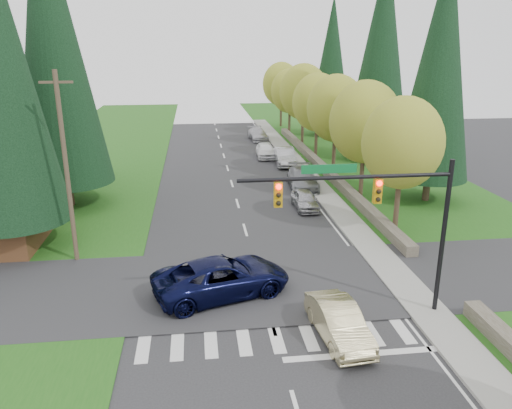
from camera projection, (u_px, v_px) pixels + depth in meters
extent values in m
plane|color=#28282B|center=(292.00, 392.00, 16.75)|extent=(120.00, 120.00, 0.00)
cube|color=#205617|center=(412.00, 201.00, 37.14)|extent=(14.00, 110.00, 0.06)
cube|color=#205617|center=(50.00, 215.00, 34.13)|extent=(14.00, 110.00, 0.06)
cube|color=#28282B|center=(261.00, 284.00, 24.31)|extent=(120.00, 8.00, 0.10)
cube|color=gray|center=(326.00, 195.00, 38.32)|extent=(1.80, 80.00, 0.13)
cube|color=gray|center=(315.00, 196.00, 38.22)|extent=(0.20, 80.00, 0.13)
cube|color=#4C4438|center=(322.00, 167.00, 45.98)|extent=(0.70, 40.00, 0.70)
cylinder|color=black|center=(443.00, 239.00, 20.80)|extent=(0.20, 0.20, 6.80)
cylinder|color=black|center=(347.00, 177.00, 19.44)|extent=(8.60, 0.16, 0.16)
cube|color=#0C662D|center=(329.00, 169.00, 19.30)|extent=(2.20, 0.04, 0.35)
cube|color=#BF8C0C|center=(378.00, 191.00, 19.77)|extent=(0.32, 0.24, 1.00)
sphere|color=#FF0C05|center=(379.00, 183.00, 19.53)|extent=(0.22, 0.22, 0.22)
cube|color=#BF8C0C|center=(278.00, 195.00, 19.31)|extent=(0.32, 0.24, 1.00)
sphere|color=#FF0C05|center=(279.00, 187.00, 19.07)|extent=(0.22, 0.22, 0.22)
cylinder|color=#473828|center=(67.00, 171.00, 25.45)|extent=(0.24, 0.24, 10.00)
cube|color=#473828|center=(56.00, 82.00, 24.10)|extent=(1.60, 0.10, 0.12)
cylinder|color=#38281C|center=(398.00, 195.00, 30.31)|extent=(0.32, 0.32, 4.76)
ellipsoid|color=olive|center=(403.00, 143.00, 29.32)|extent=(4.80, 4.80, 5.52)
cylinder|color=#38281C|center=(362.00, 167.00, 36.91)|extent=(0.32, 0.32, 4.93)
ellipsoid|color=olive|center=(365.00, 122.00, 35.89)|extent=(5.20, 5.20, 5.98)
cylinder|color=#38281C|center=(334.00, 148.00, 43.48)|extent=(0.32, 0.32, 5.04)
ellipsoid|color=olive|center=(336.00, 108.00, 42.43)|extent=(5.00, 5.00, 5.75)
cylinder|color=#38281C|center=(316.00, 135.00, 50.14)|extent=(0.32, 0.32, 4.82)
ellipsoid|color=olive|center=(317.00, 102.00, 49.14)|extent=(5.00, 5.00, 5.75)
cylinder|color=#38281C|center=(303.00, 123.00, 56.71)|extent=(0.32, 0.32, 5.15)
ellipsoid|color=olive|center=(304.00, 92.00, 55.64)|extent=(5.40, 5.40, 6.21)
cylinder|color=#38281C|center=(289.00, 117.00, 63.37)|extent=(0.32, 0.32, 4.70)
ellipsoid|color=olive|center=(290.00, 91.00, 62.39)|extent=(4.80, 4.80, 5.52)
cylinder|color=#38281C|center=(281.00, 109.00, 69.95)|extent=(0.32, 0.32, 4.98)
ellipsoid|color=olive|center=(281.00, 84.00, 68.91)|extent=(5.20, 5.20, 5.98)
cylinder|color=#38281C|center=(19.00, 233.00, 28.16)|extent=(0.50, 0.50, 2.00)
cylinder|color=#38281C|center=(70.00, 192.00, 35.83)|extent=(0.50, 0.50, 2.00)
cone|color=black|center=(52.00, 42.00, 32.67)|extent=(6.46, 6.46, 19.00)
cylinder|color=#38281C|center=(62.00, 173.00, 41.27)|extent=(0.50, 0.50, 2.00)
cone|color=black|center=(47.00, 56.00, 38.41)|extent=(5.78, 5.78, 17.00)
cylinder|color=#38281C|center=(427.00, 188.00, 36.96)|extent=(0.50, 0.50, 2.00)
cone|color=black|center=(440.00, 65.00, 34.26)|extent=(5.44, 5.44, 16.00)
cylinder|color=#38281C|center=(374.00, 150.00, 50.30)|extent=(0.50, 0.50, 2.00)
cone|color=black|center=(382.00, 48.00, 47.29)|extent=(6.12, 6.12, 18.00)
cylinder|color=#38281C|center=(329.00, 128.00, 63.41)|extent=(0.50, 0.50, 2.00)
cone|color=black|center=(332.00, 60.00, 60.86)|extent=(5.10, 5.10, 15.00)
imported|color=#C5B883|center=(339.00, 322.00, 19.65)|extent=(1.92, 4.47, 1.43)
imported|color=black|center=(222.00, 277.00, 23.03)|extent=(6.95, 4.74, 1.77)
imported|color=#A9AAAE|center=(305.00, 200.00, 35.27)|extent=(1.56, 3.82, 1.30)
imported|color=gray|center=(303.00, 179.00, 40.26)|extent=(2.67, 5.62, 1.58)
imported|color=#ABABB0|center=(285.00, 157.00, 47.99)|extent=(2.00, 5.09, 1.65)
imported|color=white|center=(265.00, 150.00, 51.14)|extent=(2.05, 4.56, 1.52)
imported|color=#B6B5BA|center=(258.00, 134.00, 60.56)|extent=(2.30, 4.97, 1.41)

